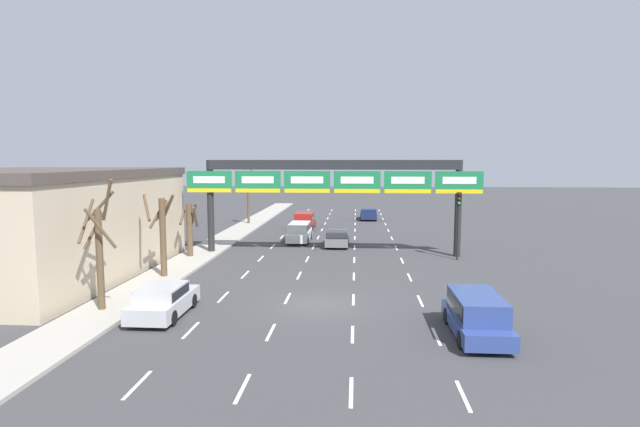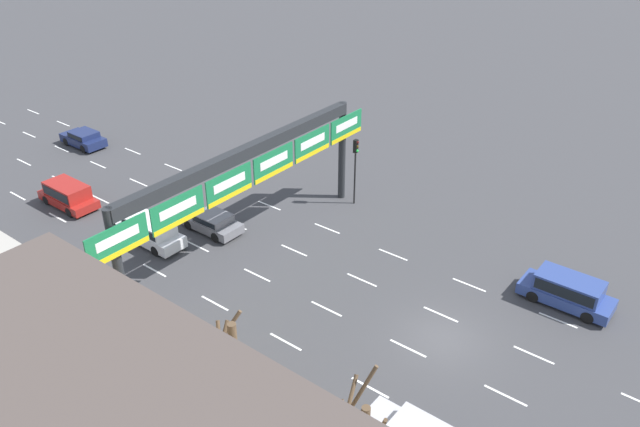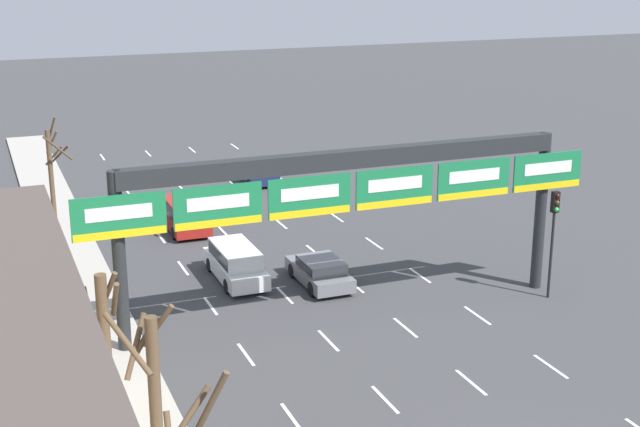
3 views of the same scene
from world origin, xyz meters
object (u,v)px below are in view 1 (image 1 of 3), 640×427
object	(u,v)px
car_silver	(163,300)
tree_bare_second	(162,231)
suv_red	(305,220)
suv_blue	(477,313)
tree_bare_furthest	(190,227)
suv_white	(299,231)
tree_bare_third	(99,247)
traffic_light_near_gantry	(459,212)
tree_bare_closest	(249,195)
car_grey	(337,238)
car_navy	(368,214)
sign_gantry	(332,179)

from	to	relation	value
car_silver	tree_bare_second	world-z (taller)	tree_bare_second
suv_red	tree_bare_second	world-z (taller)	tree_bare_second
suv_blue	tree_bare_furthest	distance (m)	22.15
suv_white	suv_red	bearing A→B (deg)	92.83
tree_bare_third	traffic_light_near_gantry	bearing A→B (deg)	35.77
tree_bare_furthest	suv_blue	bearing A→B (deg)	-41.65
tree_bare_closest	suv_blue	bearing A→B (deg)	-63.96
suv_red	traffic_light_near_gantry	size ratio (longest dim) A/B	0.97
suv_red	suv_blue	world-z (taller)	suv_blue
car_silver	car_grey	world-z (taller)	car_silver
car_silver	tree_bare_furthest	bearing A→B (deg)	103.75
car_silver	traffic_light_near_gantry	distance (m)	21.04
car_grey	tree_bare_third	size ratio (longest dim) A/B	0.70
car_navy	car_grey	distance (m)	18.62
sign_gantry	suv_red	distance (m)	15.14
suv_white	tree_bare_second	bearing A→B (deg)	-115.14
suv_blue	sign_gantry	bearing A→B (deg)	111.48
traffic_light_near_gantry	tree_bare_furthest	world-z (taller)	traffic_light_near_gantry
suv_blue	tree_bare_second	world-z (taller)	tree_bare_second
tree_bare_closest	suv_red	bearing A→B (deg)	-24.00
tree_bare_closest	sign_gantry	bearing A→B (deg)	-59.78
suv_white	tree_bare_furthest	world-z (taller)	tree_bare_furthest
sign_gantry	suv_white	size ratio (longest dim) A/B	4.39
car_navy	suv_blue	distance (m)	38.94
suv_white	car_grey	size ratio (longest dim) A/B	1.17
car_navy	suv_white	bearing A→B (deg)	-110.92
car_grey	tree_bare_third	bearing A→B (deg)	-118.62
sign_gantry	car_silver	bearing A→B (deg)	-114.09
tree_bare_second	tree_bare_third	bearing A→B (deg)	-92.31
car_grey	tree_bare_closest	distance (m)	16.59
tree_bare_closest	tree_bare_second	xyz separation A→B (m)	(0.21, -24.83, -0.36)
car_navy	tree_bare_third	distance (m)	39.16
tree_bare_second	tree_bare_closest	bearing A→B (deg)	90.49
car_navy	tree_bare_second	bearing A→B (deg)	-112.88
car_navy	tree_bare_furthest	bearing A→B (deg)	-118.69
suv_white	tree_bare_third	bearing A→B (deg)	-108.29
suv_red	tree_bare_third	size ratio (longest dim) A/B	0.77
tree_bare_second	tree_bare_furthest	size ratio (longest dim) A/B	1.27
car_navy	suv_white	distance (m)	17.56
sign_gantry	car_navy	distance (m)	22.95
sign_gantry	tree_bare_furthest	world-z (taller)	sign_gantry
tree_bare_second	suv_red	bearing A→B (deg)	74.53
sign_gantry	car_grey	distance (m)	6.22
traffic_light_near_gantry	tree_bare_second	size ratio (longest dim) A/B	0.98
tree_bare_closest	tree_bare_third	xyz separation A→B (m)	(-0.06, -31.45, -0.15)
car_navy	tree_bare_second	xyz separation A→B (m)	(-12.76, -30.24, 2.11)
sign_gantry	tree_bare_second	size ratio (longest dim) A/B	4.44
suv_red	sign_gantry	bearing A→B (deg)	-76.04
suv_blue	tree_bare_second	xyz separation A→B (m)	(-16.10, 8.56, 1.89)
suv_red	car_grey	distance (m)	10.83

